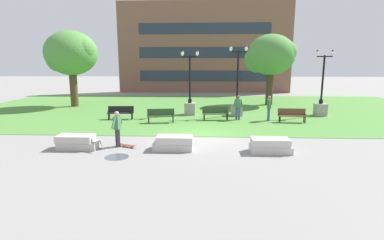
{
  "coord_description": "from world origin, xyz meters",
  "views": [
    {
      "loc": [
        0.26,
        -15.64,
        3.95
      ],
      "look_at": [
        -0.39,
        -1.4,
        1.2
      ],
      "focal_mm": 28.0,
      "sensor_mm": 36.0,
      "label": 1
    }
  ],
  "objects_px": {
    "concrete_block_left": "(174,143)",
    "lamp_post_center": "(190,102)",
    "park_bench_near_right": "(216,112)",
    "lamp_post_right": "(321,102)",
    "park_bench_far_right": "(161,115)",
    "park_bench_near_left": "(292,115)",
    "park_bench_far_left": "(121,112)",
    "lamp_post_left": "(237,102)",
    "concrete_block_center": "(77,142)",
    "skateboard": "(127,145)",
    "person_skateboarder": "(117,127)",
    "person_bystander_far_lawn": "(238,106)",
    "concrete_block_right": "(270,146)",
    "person_bystander_near_lawn": "(269,107)"
  },
  "relations": [
    {
      "from": "concrete_block_center",
      "to": "concrete_block_left",
      "type": "xyz_separation_m",
      "value": [
        4.5,
        0.03,
        0.0
      ]
    },
    {
      "from": "skateboard",
      "to": "park_bench_near_right",
      "type": "xyz_separation_m",
      "value": [
        4.42,
        6.97,
        0.45
      ]
    },
    {
      "from": "park_bench_near_left",
      "to": "park_bench_near_right",
      "type": "bearing_deg",
      "value": 172.85
    },
    {
      "from": "concrete_block_center",
      "to": "person_skateboarder",
      "type": "bearing_deg",
      "value": 12.39
    },
    {
      "from": "concrete_block_left",
      "to": "park_bench_near_right",
      "type": "relative_size",
      "value": 0.99
    },
    {
      "from": "concrete_block_left",
      "to": "park_bench_far_left",
      "type": "relative_size",
      "value": 0.99
    },
    {
      "from": "skateboard",
      "to": "park_bench_far_right",
      "type": "height_order",
      "value": "park_bench_far_right"
    },
    {
      "from": "person_bystander_far_lawn",
      "to": "park_bench_far_right",
      "type": "bearing_deg",
      "value": -166.58
    },
    {
      "from": "lamp_post_center",
      "to": "person_bystander_near_lawn",
      "type": "relative_size",
      "value": 2.83
    },
    {
      "from": "park_bench_near_left",
      "to": "lamp_post_right",
      "type": "xyz_separation_m",
      "value": [
        2.85,
        2.69,
        0.47
      ]
    },
    {
      "from": "person_bystander_near_lawn",
      "to": "person_bystander_far_lawn",
      "type": "relative_size",
      "value": 1.0
    },
    {
      "from": "park_bench_near_right",
      "to": "person_bystander_near_lawn",
      "type": "bearing_deg",
      "value": -2.66
    },
    {
      "from": "concrete_block_center",
      "to": "park_bench_near_left",
      "type": "distance_m",
      "value": 13.48
    },
    {
      "from": "concrete_block_center",
      "to": "lamp_post_right",
      "type": "height_order",
      "value": "lamp_post_right"
    },
    {
      "from": "concrete_block_center",
      "to": "lamp_post_center",
      "type": "distance_m",
      "value": 10.52
    },
    {
      "from": "park_bench_near_right",
      "to": "lamp_post_center",
      "type": "xyz_separation_m",
      "value": [
        -1.89,
        2.04,
        0.47
      ]
    },
    {
      "from": "skateboard",
      "to": "park_bench_far_right",
      "type": "bearing_deg",
      "value": 82.53
    },
    {
      "from": "person_skateboarder",
      "to": "lamp_post_center",
      "type": "distance_m",
      "value": 9.44
    },
    {
      "from": "person_skateboarder",
      "to": "park_bench_near_right",
      "type": "distance_m",
      "value": 8.47
    },
    {
      "from": "park_bench_far_right",
      "to": "person_bystander_near_lawn",
      "type": "distance_m",
      "value": 7.34
    },
    {
      "from": "park_bench_near_right",
      "to": "park_bench_far_right",
      "type": "distance_m",
      "value": 3.82
    },
    {
      "from": "concrete_block_center",
      "to": "person_skateboarder",
      "type": "height_order",
      "value": "person_skateboarder"
    },
    {
      "from": "concrete_block_left",
      "to": "lamp_post_right",
      "type": "relative_size",
      "value": 0.37
    },
    {
      "from": "park_bench_far_left",
      "to": "person_bystander_far_lawn",
      "type": "distance_m",
      "value": 8.23
    },
    {
      "from": "park_bench_far_left",
      "to": "person_bystander_near_lawn",
      "type": "height_order",
      "value": "person_bystander_near_lawn"
    },
    {
      "from": "person_bystander_near_lawn",
      "to": "park_bench_near_right",
      "type": "bearing_deg",
      "value": 177.34
    },
    {
      "from": "skateboard",
      "to": "lamp_post_center",
      "type": "relative_size",
      "value": 0.21
    },
    {
      "from": "skateboard",
      "to": "person_bystander_far_lawn",
      "type": "height_order",
      "value": "person_bystander_far_lawn"
    },
    {
      "from": "concrete_block_right",
      "to": "person_bystander_far_lawn",
      "type": "relative_size",
      "value": 1.05
    },
    {
      "from": "park_bench_near_left",
      "to": "person_skateboarder",
      "type": "bearing_deg",
      "value": -147.55
    },
    {
      "from": "lamp_post_center",
      "to": "person_bystander_far_lawn",
      "type": "distance_m",
      "value": 3.95
    },
    {
      "from": "lamp_post_right",
      "to": "park_bench_near_right",
      "type": "bearing_deg",
      "value": -165.46
    },
    {
      "from": "lamp_post_left",
      "to": "park_bench_far_left",
      "type": "bearing_deg",
      "value": -167.63
    },
    {
      "from": "park_bench_near_right",
      "to": "lamp_post_left",
      "type": "xyz_separation_m",
      "value": [
        1.65,
        1.79,
        0.53
      ]
    },
    {
      "from": "concrete_block_right",
      "to": "lamp_post_center",
      "type": "relative_size",
      "value": 0.37
    },
    {
      "from": "park_bench_near_right",
      "to": "lamp_post_right",
      "type": "distance_m",
      "value": 8.19
    },
    {
      "from": "person_bystander_far_lawn",
      "to": "skateboard",
      "type": "bearing_deg",
      "value": -130.15
    },
    {
      "from": "park_bench_far_right",
      "to": "skateboard",
      "type": "bearing_deg",
      "value": -97.47
    },
    {
      "from": "park_bench_far_left",
      "to": "lamp_post_right",
      "type": "bearing_deg",
      "value": 8.12
    },
    {
      "from": "lamp_post_left",
      "to": "concrete_block_left",
      "type": "bearing_deg",
      "value": -112.63
    },
    {
      "from": "skateboard",
      "to": "park_bench_near_right",
      "type": "height_order",
      "value": "park_bench_near_right"
    },
    {
      "from": "lamp_post_left",
      "to": "lamp_post_center",
      "type": "distance_m",
      "value": 3.55
    },
    {
      "from": "person_skateboarder",
      "to": "lamp_post_right",
      "type": "xyz_separation_m",
      "value": [
        12.76,
        8.99,
        0.04
      ]
    },
    {
      "from": "park_bench_far_left",
      "to": "lamp_post_left",
      "type": "relative_size",
      "value": 0.36
    },
    {
      "from": "concrete_block_left",
      "to": "park_bench_far_right",
      "type": "distance_m",
      "value": 6.35
    },
    {
      "from": "concrete_block_left",
      "to": "lamp_post_center",
      "type": "relative_size",
      "value": 0.38
    },
    {
      "from": "lamp_post_center",
      "to": "concrete_block_right",
      "type": "bearing_deg",
      "value": -66.85
    },
    {
      "from": "skateboard",
      "to": "park_bench_near_left",
      "type": "bearing_deg",
      "value": 33.75
    },
    {
      "from": "concrete_block_right",
      "to": "lamp_post_right",
      "type": "distance_m",
      "value": 11.18
    },
    {
      "from": "concrete_block_right",
      "to": "park_bench_near_right",
      "type": "height_order",
      "value": "park_bench_near_right"
    }
  ]
}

